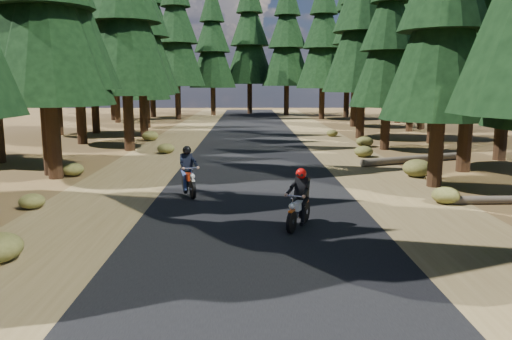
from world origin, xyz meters
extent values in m
plane|color=#4E391B|center=(0.00, 0.00, 0.00)|extent=(120.00, 120.00, 0.00)
cube|color=black|center=(0.00, 5.00, 0.01)|extent=(6.00, 100.00, 0.01)
cube|color=brown|center=(-4.60, 5.00, 0.00)|extent=(3.20, 100.00, 0.01)
cube|color=brown|center=(4.60, 5.00, 0.00)|extent=(3.20, 100.00, 0.01)
cylinder|color=black|center=(-7.26, 6.17, 2.67)|extent=(0.51, 0.51, 5.34)
cone|color=black|center=(-7.26, 6.17, 6.01)|extent=(4.54, 4.54, 6.68)
cylinder|color=black|center=(6.06, 4.48, 2.26)|extent=(0.48, 0.48, 4.52)
cone|color=black|center=(6.06, 4.48, 5.08)|extent=(3.84, 3.84, 5.65)
cylinder|color=black|center=(-7.70, 6.96, 3.21)|extent=(0.56, 0.56, 6.43)
cylinder|color=black|center=(8.28, 7.39, 2.92)|extent=(0.53, 0.53, 5.84)
cylinder|color=black|center=(11.21, 10.34, 3.22)|extent=(0.56, 0.56, 6.43)
cylinder|color=black|center=(-6.35, 13.89, 2.86)|extent=(0.53, 0.53, 5.72)
cone|color=black|center=(-6.35, 13.89, 6.43)|extent=(4.86, 4.86, 7.15)
cylinder|color=black|center=(6.98, 14.07, 2.25)|extent=(0.48, 0.48, 4.51)
cone|color=black|center=(6.98, 14.07, 5.07)|extent=(3.83, 3.83, 5.64)
cone|color=black|center=(6.98, 14.07, 7.10)|extent=(2.93, 2.93, 4.06)
cylinder|color=black|center=(-9.76, 16.85, 3.18)|extent=(0.55, 0.55, 6.37)
cone|color=black|center=(-9.76, 16.85, 7.16)|extent=(5.41, 5.41, 7.96)
cylinder|color=black|center=(10.48, 16.81, 3.24)|extent=(0.56, 0.56, 6.47)
cone|color=black|center=(10.48, 16.81, 7.28)|extent=(5.50, 5.50, 8.09)
cylinder|color=black|center=(-7.00, 20.76, 2.82)|extent=(0.53, 0.53, 5.64)
cone|color=black|center=(-7.00, 20.76, 6.34)|extent=(4.79, 4.79, 7.05)
cylinder|color=black|center=(6.93, 19.74, 2.91)|extent=(0.53, 0.53, 5.83)
cone|color=black|center=(6.93, 19.74, 6.56)|extent=(4.95, 4.95, 7.29)
cylinder|color=black|center=(-10.86, 23.22, 2.72)|extent=(0.52, 0.52, 5.45)
cone|color=black|center=(-10.86, 23.22, 6.13)|extent=(4.63, 4.63, 6.81)
cone|color=black|center=(-10.86, 23.22, 8.58)|extent=(3.54, 3.54, 4.90)
cylinder|color=black|center=(11.52, 24.15, 2.31)|extent=(0.48, 0.48, 4.61)
cone|color=black|center=(11.52, 24.15, 5.19)|extent=(3.92, 3.92, 5.77)
cone|color=black|center=(11.52, 24.15, 7.27)|extent=(3.00, 3.00, 4.15)
cylinder|color=black|center=(-8.12, 27.46, 2.21)|extent=(0.48, 0.48, 4.42)
cone|color=black|center=(-8.12, 27.46, 4.97)|extent=(3.76, 3.76, 5.52)
cone|color=black|center=(-8.12, 27.46, 6.96)|extent=(2.87, 2.87, 3.98)
cone|color=black|center=(-8.12, 27.46, 8.95)|extent=(1.99, 1.99, 3.31)
cylinder|color=black|center=(8.34, 28.41, 2.88)|extent=(0.53, 0.53, 5.76)
cone|color=black|center=(8.34, 28.41, 6.48)|extent=(4.90, 4.90, 7.21)
cone|color=black|center=(8.34, 28.41, 9.08)|extent=(3.75, 3.75, 5.19)
cylinder|color=black|center=(-11.79, 32.77, 2.37)|extent=(0.49, 0.49, 4.75)
cone|color=black|center=(-11.79, 32.77, 5.34)|extent=(4.04, 4.04, 5.93)
cone|color=black|center=(-11.79, 32.77, 7.48)|extent=(3.09, 3.09, 4.27)
cone|color=black|center=(-11.79, 32.77, 9.61)|extent=(2.14, 2.14, 3.56)
cylinder|color=black|center=(13.03, 32.09, 2.83)|extent=(0.53, 0.53, 5.66)
cone|color=black|center=(13.03, 32.09, 6.37)|extent=(4.81, 4.81, 7.07)
cone|color=black|center=(13.03, 32.09, 8.91)|extent=(3.68, 3.68, 5.09)
cylinder|color=black|center=(-13.00, 22.00, 3.20)|extent=(0.56, 0.56, 6.40)
cone|color=black|center=(-13.00, 22.00, 7.20)|extent=(5.44, 5.44, 8.00)
cylinder|color=black|center=(13.00, 26.00, 3.00)|extent=(0.54, 0.54, 6.00)
cone|color=black|center=(13.00, 26.00, 6.75)|extent=(5.10, 5.10, 7.50)
cone|color=black|center=(13.00, 26.00, 9.45)|extent=(3.90, 3.90, 5.40)
cylinder|color=black|center=(15.00, 18.00, 2.80)|extent=(0.52, 0.52, 5.60)
cone|color=black|center=(15.00, 18.00, 6.30)|extent=(4.76, 4.76, 7.00)
cylinder|color=black|center=(-7.00, 37.00, 3.20)|extent=(0.56, 0.56, 6.40)
cone|color=black|center=(-7.00, 37.00, 7.20)|extent=(5.44, 5.44, 8.00)
cone|color=black|center=(-7.00, 37.00, 10.08)|extent=(4.16, 4.16, 5.76)
cylinder|color=black|center=(7.00, 37.00, 3.00)|extent=(0.54, 0.54, 6.00)
cone|color=black|center=(7.00, 37.00, 6.75)|extent=(5.10, 5.10, 7.50)
cone|color=black|center=(7.00, 37.00, 9.45)|extent=(3.90, 3.90, 5.40)
cylinder|color=black|center=(-10.00, 40.00, 3.40)|extent=(0.57, 0.57, 6.80)
cone|color=black|center=(-10.00, 40.00, 7.65)|extent=(5.78, 5.78, 8.50)
cone|color=black|center=(-10.00, 40.00, 10.71)|extent=(4.42, 4.42, 6.12)
cylinder|color=black|center=(10.00, 40.00, 3.20)|extent=(0.56, 0.56, 6.40)
cone|color=black|center=(10.00, 40.00, 7.20)|extent=(5.44, 5.44, 8.00)
cone|color=black|center=(10.00, 40.00, 10.08)|extent=(4.16, 4.16, 5.76)
cylinder|color=black|center=(-4.00, 43.00, 3.00)|extent=(0.54, 0.54, 6.00)
cone|color=black|center=(-4.00, 43.00, 6.75)|extent=(5.10, 5.10, 7.50)
cone|color=black|center=(-4.00, 43.00, 9.45)|extent=(3.90, 3.90, 5.40)
cone|color=black|center=(-4.00, 43.00, 12.15)|extent=(2.70, 2.70, 4.50)
cylinder|color=black|center=(4.00, 43.00, 3.20)|extent=(0.56, 0.56, 6.40)
cone|color=black|center=(4.00, 43.00, 7.20)|extent=(5.44, 5.44, 8.00)
cone|color=black|center=(4.00, 43.00, 10.08)|extent=(4.16, 4.16, 5.76)
cylinder|color=black|center=(0.00, 46.00, 3.40)|extent=(0.57, 0.57, 6.80)
cone|color=black|center=(0.00, 46.00, 7.65)|extent=(5.78, 5.78, 8.50)
cone|color=black|center=(0.00, 46.00, 10.71)|extent=(4.42, 4.42, 6.12)
cylinder|color=black|center=(-13.00, 36.00, 2.80)|extent=(0.52, 0.52, 5.60)
cone|color=black|center=(-13.00, 36.00, 6.30)|extent=(4.76, 4.76, 7.00)
cone|color=black|center=(-13.00, 36.00, 8.82)|extent=(3.64, 3.64, 5.04)
cylinder|color=black|center=(13.00, 36.00, 3.00)|extent=(0.54, 0.54, 6.00)
cone|color=black|center=(13.00, 36.00, 6.75)|extent=(5.10, 5.10, 7.50)
cone|color=black|center=(13.00, 36.00, 9.45)|extent=(3.90, 3.90, 5.40)
cylinder|color=#4C4233|center=(6.94, 9.54, 0.16)|extent=(4.93, 2.38, 0.32)
ellipsoid|color=#474C1E|center=(5.50, 2.08, 0.24)|extent=(0.80, 0.80, 0.48)
ellipsoid|color=#474C1E|center=(-6.81, 6.64, 0.25)|extent=(0.83, 0.83, 0.50)
ellipsoid|color=#474C1E|center=(-4.30, 12.72, 0.25)|extent=(0.84, 0.84, 0.50)
ellipsoid|color=#474C1E|center=(-6.17, 18.38, 0.30)|extent=(0.98, 0.98, 0.59)
ellipsoid|color=#474C1E|center=(5.25, 11.37, 0.27)|extent=(0.89, 0.89, 0.53)
ellipsoid|color=#474C1E|center=(6.20, 15.27, 0.28)|extent=(0.94, 0.94, 0.57)
ellipsoid|color=#474C1E|center=(6.09, 6.26, 0.33)|extent=(1.09, 1.09, 0.65)
ellipsoid|color=#474C1E|center=(5.32, 20.67, 0.22)|extent=(0.74, 0.74, 0.44)
ellipsoid|color=#474C1E|center=(-6.22, 1.67, 0.21)|extent=(0.70, 0.70, 0.42)
cube|color=black|center=(1.00, -0.33, 0.97)|extent=(0.37, 0.31, 0.46)
sphere|color=red|center=(1.00, -0.33, 1.31)|extent=(0.34, 0.34, 0.26)
cube|color=black|center=(-2.06, 3.27, 1.03)|extent=(0.39, 0.31, 0.49)
sphere|color=black|center=(-2.06, 3.27, 1.39)|extent=(0.35, 0.35, 0.27)
camera|label=1|loc=(-0.22, -11.90, 3.42)|focal=35.00mm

